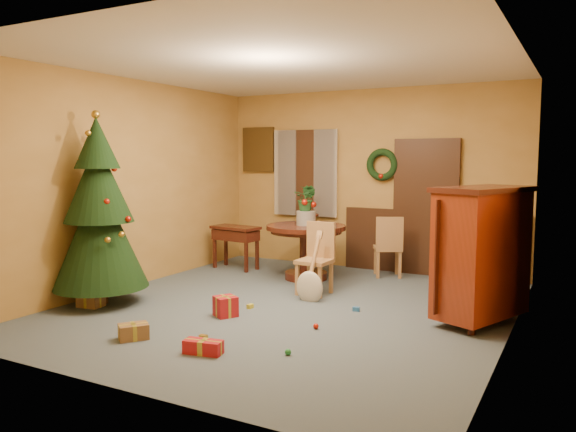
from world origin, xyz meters
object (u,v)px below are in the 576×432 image
Objects in this scene: dining_table at (306,241)px; christmas_tree at (99,213)px; chair_near at (317,255)px; writing_desk at (236,237)px; sideboard at (482,251)px.

christmas_tree reaches higher than dining_table.
dining_table is 1.24× the size of chair_near.
writing_desk is (-1.88, 0.87, 0.02)m from chair_near.
chair_near is at bearing 169.63° from sideboard.
christmas_tree is 2.87× the size of writing_desk.
chair_near reaches higher than dining_table.
christmas_tree is 4.52m from sideboard.
writing_desk is at bearing 155.04° from chair_near.
dining_table is 1.37m from writing_desk.
dining_table is at bearing -6.56° from writing_desk.
dining_table is 2.91m from sideboard.
christmas_tree is at bearing -95.63° from writing_desk.
christmas_tree reaches higher than writing_desk.
chair_near reaches higher than writing_desk.
writing_desk is (0.26, 2.63, -0.60)m from christmas_tree.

